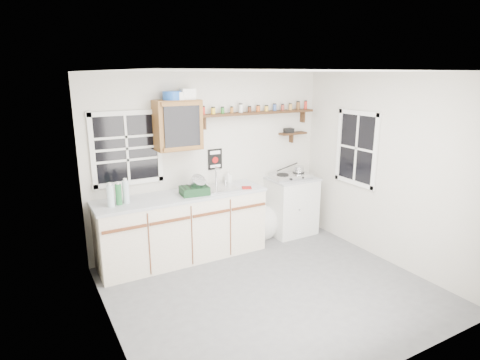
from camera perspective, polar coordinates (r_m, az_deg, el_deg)
name	(u,v)px	position (r m, az deg, el deg)	size (l,w,h in m)	color
room	(274,188)	(4.45, 4.80, -1.16)	(3.64, 3.24, 2.54)	#535355
main_cabinet	(183,227)	(5.55, -8.07, -6.57)	(2.31, 0.63, 0.92)	beige
right_cabinet	(291,205)	(6.41, 7.31, -3.61)	(0.73, 0.57, 0.91)	beige
sink	(218,188)	(5.60, -3.16, -1.15)	(0.52, 0.44, 0.29)	silver
upper_cabinet	(178,125)	(5.35, -8.82, 7.73)	(0.60, 0.32, 0.65)	brown
upper_cabinet_clutter	(178,95)	(5.33, -8.80, 11.85)	(0.42, 0.24, 0.14)	#194BA8
spice_shelf	(258,112)	(5.97, 2.63, 9.62)	(1.91, 0.18, 0.34)	black
secondary_shelf	(292,133)	(6.37, 7.35, 6.64)	(0.45, 0.16, 0.24)	black
warning_sign	(215,159)	(5.81, -3.57, 2.97)	(0.22, 0.02, 0.30)	black
window_back	(127,148)	(5.34, -15.80, 4.34)	(0.93, 0.03, 0.98)	black
window_right	(357,148)	(5.94, 16.26, 4.35)	(0.03, 0.78, 1.08)	black
water_bottles	(118,194)	(5.10, -16.94, -1.88)	(0.28, 0.13, 0.32)	silver
dish_rack	(195,188)	(5.36, -6.37, -1.13)	(0.39, 0.31, 0.27)	black
soap_bottle	(228,177)	(5.89, -1.70, 0.44)	(0.08, 0.08, 0.18)	silver
rag	(247,188)	(5.62, 0.95, -1.10)	(0.13, 0.11, 0.02)	maroon
hotplate	(291,176)	(6.23, 7.21, 0.58)	(0.63, 0.37, 0.09)	silver
saucepan	(298,169)	(6.30, 8.28, 1.52)	(0.37, 0.27, 0.17)	silver
trash_bag	(262,223)	(6.27, 3.15, -6.08)	(0.48, 0.43, 0.55)	silver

